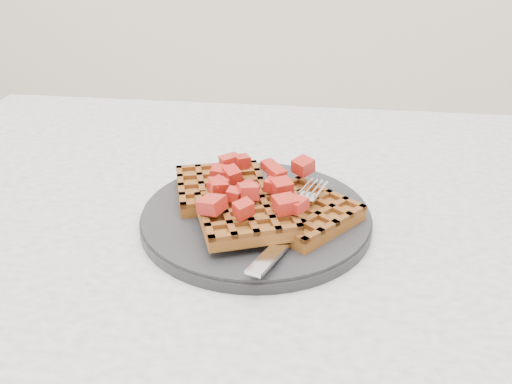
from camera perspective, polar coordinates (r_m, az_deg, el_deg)
table at (r=0.69m, az=8.45°, el=-12.12°), size 1.20×0.80×0.75m
plate at (r=0.63m, az=-0.00°, el=-2.56°), size 0.25×0.25×0.02m
waffles at (r=0.62m, az=-0.03°, el=-1.20°), size 0.23×0.20×0.03m
strawberry_pile at (r=0.61m, az=0.00°, el=1.16°), size 0.15×0.15×0.02m
fork at (r=0.59m, az=3.85°, el=-3.51°), size 0.08×0.18×0.02m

